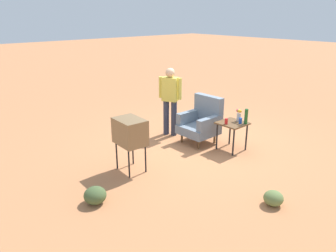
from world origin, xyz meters
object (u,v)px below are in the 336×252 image
object	(u,v)px
person_standing	(170,97)
soda_can_red	(226,121)
side_table	(232,127)
armchair	(202,121)
bottle_wine_green	(246,116)
soda_can_blue	(240,121)
flower_vase	(239,115)
tv_on_stand	(130,132)

from	to	relation	value
person_standing	soda_can_red	xyz separation A→B (m)	(1.55, 0.20, -0.25)
person_standing	side_table	bearing A→B (deg)	13.70
side_table	armchair	bearing A→B (deg)	-169.41
side_table	bottle_wine_green	xyz separation A→B (m)	(0.22, 0.15, 0.25)
person_standing	bottle_wine_green	world-z (taller)	person_standing
armchair	soda_can_red	size ratio (longest dim) A/B	8.69
soda_can_blue	bottle_wine_green	bearing A→B (deg)	41.83
side_table	person_standing	bearing A→B (deg)	-166.30
armchair	flower_vase	bearing A→B (deg)	21.66
side_table	soda_can_red	world-z (taller)	soda_can_red
armchair	soda_can_red	distance (m)	0.76
bottle_wine_green	soda_can_blue	size ratio (longest dim) A/B	2.62
bottle_wine_green	soda_can_blue	world-z (taller)	bottle_wine_green
soda_can_blue	armchair	bearing A→B (deg)	-166.42
person_standing	soda_can_blue	distance (m)	1.80
soda_can_blue	flower_vase	distance (m)	0.17
side_table	flower_vase	bearing A→B (deg)	82.27
tv_on_stand	side_table	bearing A→B (deg)	74.49
soda_can_blue	flower_vase	size ratio (longest dim) A/B	0.46
flower_vase	soda_can_red	bearing A→B (deg)	-97.73
side_table	bottle_wine_green	bearing A→B (deg)	33.66
bottle_wine_green	flower_vase	xyz separation A→B (m)	(-0.20, 0.02, -0.01)
soda_can_red	soda_can_blue	world-z (taller)	same
armchair	flower_vase	xyz separation A→B (m)	(0.78, 0.31, 0.27)
bottle_wine_green	flower_vase	size ratio (longest dim) A/B	1.21
armchair	flower_vase	world-z (taller)	armchair
tv_on_stand	flower_vase	distance (m)	2.47
person_standing	soda_can_red	distance (m)	1.59
soda_can_red	soda_can_blue	bearing A→B (deg)	57.37
person_standing	flower_vase	size ratio (longest dim) A/B	6.19
armchair	side_table	xyz separation A→B (m)	(0.76, 0.14, 0.03)
tv_on_stand	soda_can_red	size ratio (longest dim) A/B	8.44
flower_vase	person_standing	bearing A→B (deg)	-160.92
tv_on_stand	person_standing	distance (m)	2.08
armchair	person_standing	bearing A→B (deg)	-163.47
bottle_wine_green	flower_vase	world-z (taller)	bottle_wine_green
tv_on_stand	soda_can_blue	distance (m)	2.42
soda_can_red	side_table	bearing A→B (deg)	82.27
side_table	soda_can_blue	world-z (taller)	soda_can_blue
bottle_wine_green	soda_can_blue	distance (m)	0.15
soda_can_blue	flower_vase	bearing A→B (deg)	142.03
side_table	soda_can_red	distance (m)	0.24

